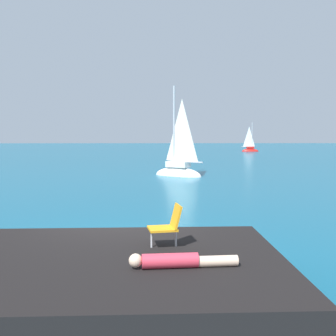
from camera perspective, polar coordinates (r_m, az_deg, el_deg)
The scene contains 8 objects.
ground_plane at distance 10.99m, azimuth -6.17°, elevation -10.75°, with size 160.00×160.00×0.00m, color #0F5675.
shore_ledge at distance 7.79m, azimuth -6.21°, elevation -14.47°, with size 5.68×4.62×0.79m, color black.
boulder_seaward at distance 10.36m, azimuth -10.77°, elevation -11.80°, with size 1.01×0.80×0.55m, color black.
boulder_inland at distance 9.91m, azimuth -1.95°, elevation -12.50°, with size 1.28×1.02×0.70m, color black.
sailboat_near at distance 27.64m, azimuth 1.38°, elevation -0.35°, with size 3.39×2.74×6.29m.
sailboat_far at distance 58.59m, azimuth 10.77°, elevation 2.38°, with size 2.30×0.78×4.25m.
person_sunbather at distance 7.08m, azimuth 1.35°, elevation -12.13°, with size 1.76×0.34×0.25m.
beach_chair at distance 8.20m, azimuth 0.06°, elevation -7.34°, with size 0.67×0.58×0.80m.
Camera 1 is at (1.01, -10.52, 3.01)m, focal length 46.26 mm.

